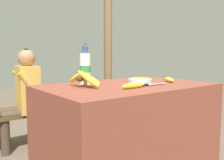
{
  "coord_description": "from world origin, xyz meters",
  "views": [
    {
      "loc": [
        -1.25,
        -1.43,
        1.01
      ],
      "look_at": [
        -0.12,
        0.05,
        0.82
      ],
      "focal_mm": 38.0,
      "sensor_mm": 36.0,
      "label": 1
    }
  ],
  "objects": [
    {
      "name": "market_counter",
      "position": [
        0.0,
        0.0,
        0.39
      ],
      "size": [
        1.36,
        0.86,
        0.78
      ],
      "color": "brown",
      "rests_on": "ground_plane"
    },
    {
      "name": "banana_bunch_ripe",
      "position": [
        -0.36,
        0.07,
        0.84
      ],
      "size": [
        0.21,
        0.37,
        0.14
      ],
      "color": "#4C381E",
      "rests_on": "market_counter"
    },
    {
      "name": "serving_bowl",
      "position": [
        0.15,
        0.02,
        0.8
      ],
      "size": [
        0.2,
        0.2,
        0.04
      ],
      "color": "silver",
      "rests_on": "market_counter"
    },
    {
      "name": "water_bottle",
      "position": [
        -0.27,
        0.22,
        0.91
      ],
      "size": [
        0.09,
        0.09,
        0.33
      ],
      "color": "white",
      "rests_on": "market_counter"
    },
    {
      "name": "loose_banana_front",
      "position": [
        -0.12,
        -0.19,
        0.8
      ],
      "size": [
        0.23,
        0.06,
        0.04
      ],
      "rotation": [
        0.0,
        0.0,
        0.07
      ],
      "color": "yellow",
      "rests_on": "market_counter"
    },
    {
      "name": "loose_banana_side",
      "position": [
        0.4,
        -0.09,
        0.8
      ],
      "size": [
        0.13,
        0.19,
        0.04
      ],
      "rotation": [
        0.0,
        0.0,
        1.05
      ],
      "color": "yellow",
      "rests_on": "market_counter"
    },
    {
      "name": "knife",
      "position": [
        0.09,
        -0.16,
        0.79
      ],
      "size": [
        0.24,
        0.04,
        0.02
      ],
      "rotation": [
        0.0,
        0.0,
        -0.04
      ],
      "color": "#BCBCC1",
      "rests_on": "market_counter"
    },
    {
      "name": "wooden_bench",
      "position": [
        -0.21,
        1.17,
        0.34
      ],
      "size": [
        1.88,
        0.32,
        0.4
      ],
      "color": "brown",
      "rests_on": "ground_plane"
    },
    {
      "name": "seated_vendor",
      "position": [
        -0.48,
        1.14,
        0.62
      ],
      "size": [
        0.42,
        0.41,
        1.09
      ],
      "rotation": [
        0.0,
        0.0,
        3.04
      ],
      "color": "#473828",
      "rests_on": "ground_plane"
    },
    {
      "name": "banana_bunch_green",
      "position": [
        0.34,
        1.17,
        0.46
      ],
      "size": [
        0.18,
        0.28,
        0.13
      ],
      "color": "#4C381E",
      "rests_on": "wooden_bench"
    },
    {
      "name": "support_post_far",
      "position": [
        0.99,
        1.62,
        1.3
      ],
      "size": [
        0.13,
        0.13,
        2.6
      ],
      "color": "brown",
      "rests_on": "ground_plane"
    }
  ]
}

